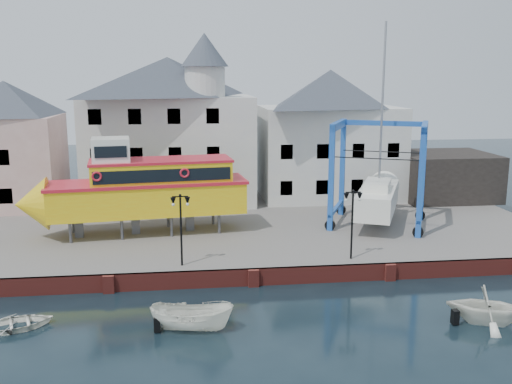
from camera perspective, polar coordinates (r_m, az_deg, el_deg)
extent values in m
plane|color=#15232C|center=(32.74, -0.26, -9.39)|extent=(140.00, 140.00, 0.00)
cube|color=#605A54|center=(43.00, -1.97, -3.54)|extent=(44.00, 22.00, 1.00)
cube|color=maroon|center=(32.68, -0.29, -8.50)|extent=(44.00, 0.25, 1.00)
cube|color=maroon|center=(32.63, -14.52, -8.92)|extent=(0.60, 0.36, 1.00)
cube|color=maroon|center=(32.52, -0.25, -8.60)|extent=(0.60, 0.36, 1.00)
cube|color=maroon|center=(34.32, 13.26, -7.82)|extent=(0.60, 0.36, 1.00)
cube|color=tan|center=(50.95, -23.37, 2.78)|extent=(8.00, 7.00, 7.50)
pyramid|color=#313A41|center=(50.50, -23.85, 8.56)|extent=(8.00, 7.00, 2.80)
cube|color=black|center=(47.89, -23.73, -0.37)|extent=(1.00, 0.08, 1.20)
cube|color=black|center=(47.41, -24.03, 3.17)|extent=(1.00, 0.08, 1.20)
cube|color=silver|center=(49.27, -8.60, 4.22)|extent=(14.00, 8.00, 9.00)
pyramid|color=#313A41|center=(48.88, -8.82, 11.33)|extent=(14.00, 8.00, 3.20)
cube|color=black|center=(46.34, -15.43, -0.18)|extent=(1.00, 0.08, 1.20)
cube|color=black|center=(45.99, -11.73, -0.09)|extent=(1.00, 0.08, 1.20)
cube|color=black|center=(45.83, -7.99, 0.01)|extent=(1.00, 0.08, 1.20)
cube|color=black|center=(45.86, -4.24, 0.10)|extent=(1.00, 0.08, 1.20)
cube|color=black|center=(45.84, -15.63, 3.50)|extent=(1.00, 0.08, 1.20)
cube|color=black|center=(45.48, -11.88, 3.62)|extent=(1.00, 0.08, 1.20)
cube|color=black|center=(45.32, -8.10, 3.72)|extent=(1.00, 0.08, 1.20)
cube|color=black|center=(45.36, -4.30, 3.81)|extent=(1.00, 0.08, 1.20)
cube|color=black|center=(45.54, -15.83, 7.23)|extent=(1.00, 0.08, 1.20)
cube|color=black|center=(45.18, -12.04, 7.39)|extent=(1.00, 0.08, 1.20)
cube|color=black|center=(45.01, -8.21, 7.51)|extent=(1.00, 0.08, 1.20)
cube|color=black|center=(45.05, -4.36, 7.59)|extent=(1.00, 0.08, 1.20)
cylinder|color=silver|center=(46.48, -5.13, 10.91)|extent=(3.20, 3.20, 2.40)
cone|color=#313A41|center=(46.52, -5.18, 13.99)|extent=(3.80, 3.80, 2.60)
cube|color=silver|center=(51.37, 7.28, 3.99)|extent=(12.00, 8.00, 8.00)
pyramid|color=#313A41|center=(50.94, 7.44, 10.25)|extent=(12.00, 8.00, 3.20)
cube|color=black|center=(47.00, 3.05, 0.39)|extent=(1.00, 0.08, 1.20)
cube|color=black|center=(47.61, 6.61, 0.48)|extent=(1.00, 0.08, 1.20)
cube|color=black|center=(48.39, 10.07, 0.56)|extent=(1.00, 0.08, 1.20)
cube|color=black|center=(49.34, 13.40, 0.63)|extent=(1.00, 0.08, 1.20)
cube|color=black|center=(46.51, 3.09, 4.02)|extent=(1.00, 0.08, 1.20)
cube|color=black|center=(47.12, 6.70, 4.06)|extent=(1.00, 0.08, 1.20)
cube|color=black|center=(47.91, 10.19, 4.08)|extent=(1.00, 0.08, 1.20)
cube|color=black|center=(48.88, 13.57, 4.08)|extent=(1.00, 0.08, 1.20)
cube|color=black|center=(53.17, 18.27, 1.57)|extent=(8.00, 7.00, 4.00)
cylinder|color=black|center=(32.75, -7.50, -3.96)|extent=(0.12, 0.12, 4.00)
cube|color=black|center=(32.26, -7.59, -0.45)|extent=(0.90, 0.06, 0.06)
sphere|color=black|center=(32.25, -7.60, -0.33)|extent=(0.16, 0.16, 0.16)
cone|color=black|center=(32.32, -8.29, -0.94)|extent=(0.32, 0.32, 0.45)
sphere|color=white|center=(32.36, -8.28, -1.25)|extent=(0.18, 0.18, 0.18)
cone|color=black|center=(32.31, -6.87, -0.90)|extent=(0.32, 0.32, 0.45)
sphere|color=white|center=(32.35, -6.86, -1.21)|extent=(0.18, 0.18, 0.18)
cylinder|color=black|center=(34.11, 9.58, -3.39)|extent=(0.12, 0.12, 4.00)
cube|color=black|center=(33.64, 9.69, -0.02)|extent=(0.90, 0.06, 0.06)
sphere|color=black|center=(33.63, 9.70, 0.10)|extent=(0.16, 0.16, 0.16)
cone|color=black|center=(33.58, 9.02, -0.49)|extent=(0.32, 0.32, 0.45)
sphere|color=white|center=(33.62, 9.01, -0.79)|extent=(0.18, 0.18, 0.18)
cone|color=black|center=(33.81, 10.33, -0.45)|extent=(0.32, 0.32, 0.45)
sphere|color=white|center=(33.85, 10.32, -0.75)|extent=(0.18, 0.18, 0.18)
cylinder|color=#59595E|center=(39.02, -18.08, -3.88)|extent=(0.22, 0.22, 1.40)
cylinder|color=#59595E|center=(41.54, -17.82, -2.93)|extent=(0.22, 0.22, 1.40)
cylinder|color=#59595E|center=(38.87, -13.27, -3.66)|extent=(0.22, 0.22, 1.40)
cylinder|color=#59595E|center=(41.41, -13.30, -2.73)|extent=(0.22, 0.22, 1.40)
cylinder|color=#59595E|center=(39.01, -8.45, -3.42)|extent=(0.22, 0.22, 1.40)
cylinder|color=#59595E|center=(41.53, -8.78, -2.50)|extent=(0.22, 0.22, 1.40)
cylinder|color=#59595E|center=(39.41, -3.70, -3.16)|extent=(0.22, 0.22, 1.40)
cylinder|color=#59595E|center=(41.91, -4.32, -2.27)|extent=(0.22, 0.22, 1.40)
cube|color=#59595E|center=(40.24, -17.28, -3.36)|extent=(0.61, 0.53, 1.40)
cube|color=#59595E|center=(40.15, -11.95, -3.11)|extent=(0.61, 0.53, 1.40)
cube|color=#59595E|center=(40.40, -6.64, -2.84)|extent=(0.61, 0.53, 1.40)
cube|color=yellow|center=(39.78, -10.71, -0.64)|extent=(13.41, 5.05, 2.06)
cone|color=yellow|center=(40.16, -21.56, -1.14)|extent=(2.45, 3.77, 3.55)
cube|color=red|center=(39.56, -10.77, 0.95)|extent=(13.71, 5.23, 0.21)
cube|color=yellow|center=(39.50, -9.45, 1.95)|extent=(9.65, 4.24, 1.50)
cube|color=black|center=(37.90, -9.27, 1.62)|extent=(8.92, 1.10, 0.84)
cube|color=black|center=(41.09, -9.62, 2.38)|extent=(8.92, 1.10, 0.84)
cube|color=red|center=(39.37, -9.49, 3.14)|extent=(9.85, 4.36, 0.17)
cube|color=white|center=(39.18, -14.32, 4.03)|extent=(2.70, 2.70, 1.70)
cube|color=black|center=(37.94, -14.34, 3.90)|extent=(2.04, 0.30, 0.75)
torus|color=red|center=(37.76, -15.65, 1.51)|extent=(0.67, 0.21, 0.65)
torus|color=red|center=(37.96, -7.16, 1.91)|extent=(0.67, 0.21, 0.65)
cube|color=#1153A1|center=(39.78, 7.54, 1.33)|extent=(0.49, 0.49, 7.40)
cylinder|color=black|center=(40.50, 7.41, -3.31)|extent=(0.78, 0.55, 0.74)
cube|color=#1153A1|center=(44.56, 8.64, 2.40)|extent=(0.49, 0.49, 7.40)
cylinder|color=black|center=(45.21, 8.51, -1.77)|extent=(0.78, 0.55, 0.74)
cube|color=#1153A1|center=(39.23, 16.16, 0.82)|extent=(0.49, 0.49, 7.40)
cylinder|color=black|center=(39.96, 15.89, -3.87)|extent=(0.78, 0.55, 0.74)
cube|color=#1153A1|center=(44.07, 16.33, 1.96)|extent=(0.49, 0.49, 7.40)
cylinder|color=black|center=(44.73, 16.09, -2.25)|extent=(0.78, 0.55, 0.74)
cube|color=#1153A1|center=(41.72, 8.26, 6.66)|extent=(2.52, 4.97, 0.52)
cube|color=#1153A1|center=(42.69, 8.02, -1.60)|extent=(2.41, 4.92, 0.22)
cube|color=#1153A1|center=(41.20, 16.53, 6.24)|extent=(2.52, 4.97, 0.52)
cube|color=#1153A1|center=(42.18, 16.05, -2.11)|extent=(2.41, 4.92, 0.22)
cube|color=#1153A1|center=(43.80, 12.67, 6.73)|extent=(5.93, 2.95, 0.37)
cube|color=white|center=(42.14, 12.06, -0.74)|extent=(5.48, 8.23, 1.69)
cone|color=white|center=(46.74, 12.62, 0.44)|extent=(2.91, 2.54, 2.43)
cube|color=#59595E|center=(42.41, 11.99, -2.35)|extent=(1.02, 1.84, 0.74)
cube|color=white|center=(41.40, 12.05, 0.68)|extent=(2.85, 3.59, 0.63)
cylinder|color=#99999E|center=(41.79, 12.52, 8.37)|extent=(0.21, 0.21, 11.63)
cube|color=black|center=(39.70, 11.99, 3.28)|extent=(5.28, 2.48, 0.05)
cube|color=black|center=(43.46, 12.48, 3.96)|extent=(5.28, 2.48, 0.05)
imported|color=white|center=(27.65, -6.41, -13.58)|extent=(4.18, 2.27, 1.53)
imported|color=white|center=(30.33, 22.00, -12.05)|extent=(4.68, 4.39, 1.98)
imported|color=white|center=(29.90, -22.84, -12.47)|extent=(3.96, 3.34, 0.70)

